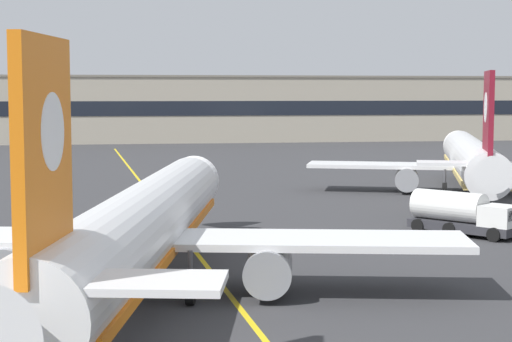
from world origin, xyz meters
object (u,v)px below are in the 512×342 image
airliner_background (472,160)px  service_truck_fuel_white (461,214)px  safety_cone_by_nose_gear (163,236)px  airliner_foreground (142,227)px

airliner_background → service_truck_fuel_white: airliner_background is taller
service_truck_fuel_white → safety_cone_by_nose_gear: bearing=176.5°
airliner_foreground → airliner_background: size_ratio=1.03×
airliner_foreground → safety_cone_by_nose_gear: bearing=83.6°
airliner_foreground → service_truck_fuel_white: 26.66m
service_truck_fuel_white → safety_cone_by_nose_gear: 20.74m
airliner_foreground → airliner_background: airliner_foreground is taller
airliner_foreground → safety_cone_by_nose_gear: airliner_foreground is taller
airliner_foreground → safety_cone_by_nose_gear: size_ratio=74.87×
airliner_background → safety_cone_by_nose_gear: size_ratio=72.78×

